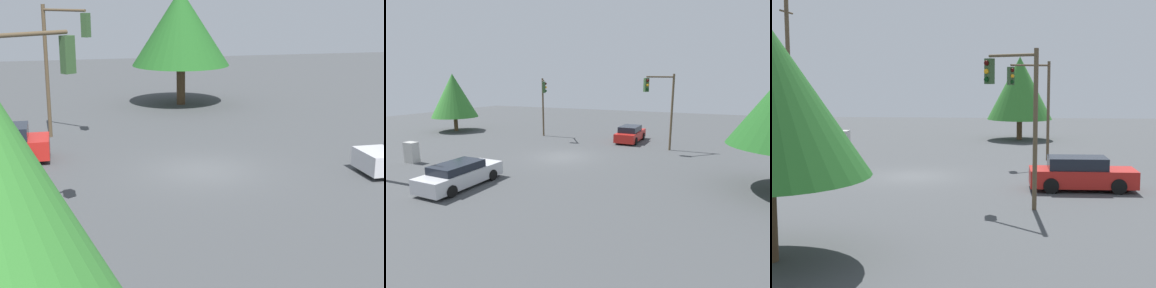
# 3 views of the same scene
# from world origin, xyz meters

# --- Properties ---
(ground_plane) EXTENTS (80.00, 80.00, 0.00)m
(ground_plane) POSITION_xyz_m (0.00, 0.00, 0.00)
(ground_plane) COLOR #424447
(traffic_signal_main) EXTENTS (1.91, 2.62, 6.02)m
(traffic_signal_main) POSITION_xyz_m (5.58, -6.43, 4.08)
(traffic_signal_main) COLOR brown
(traffic_signal_main) RESTS_ON ground_plane
(traffic_signal_cross) EXTENTS (2.10, 2.14, 6.27)m
(traffic_signal_cross) POSITION_xyz_m (-6.31, -5.13, 4.22)
(traffic_signal_cross) COLOR brown
(traffic_signal_cross) RESTS_ON ground_plane
(tree_behind) EXTENTS (5.93, 5.93, 6.99)m
(tree_behind) POSITION_xyz_m (-13.88, 1.99, 4.70)
(tree_behind) COLOR #4C3823
(tree_behind) RESTS_ON ground_plane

